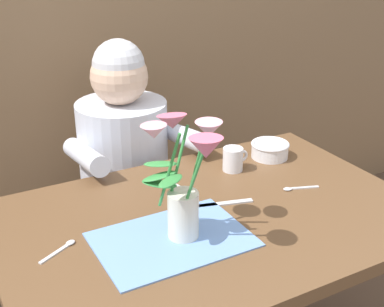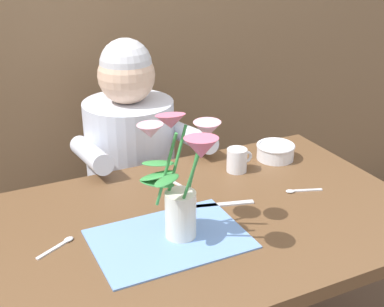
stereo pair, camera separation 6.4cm
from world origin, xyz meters
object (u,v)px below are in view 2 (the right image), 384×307
seated_person (132,183)px  ceramic_bowl (275,151)px  flower_vase (182,175)px  coffee_cup (237,160)px  dinner_knife (222,204)px

seated_person → ceramic_bowl: (0.41, -0.37, 0.21)m
flower_vase → coffee_cup: (0.34, 0.29, -0.14)m
flower_vase → ceramic_bowl: (0.51, 0.32, -0.15)m
seated_person → flower_vase: bearing=-101.2°
ceramic_bowl → coffee_cup: 0.17m
flower_vase → dinner_knife: size_ratio=1.76×
dinner_knife → coffee_cup: (0.16, 0.18, 0.04)m
seated_person → dinner_knife: bearing=-85.1°
ceramic_bowl → dinner_knife: (-0.33, -0.21, -0.03)m
seated_person → flower_vase: 0.78m
ceramic_bowl → dinner_knife: size_ratio=0.72×
ceramic_bowl → coffee_cup: size_ratio=1.46×
flower_vase → seated_person: bearing=81.9°
ceramic_bowl → coffee_cup: coffee_cup is taller
ceramic_bowl → dinner_knife: ceramic_bowl is taller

